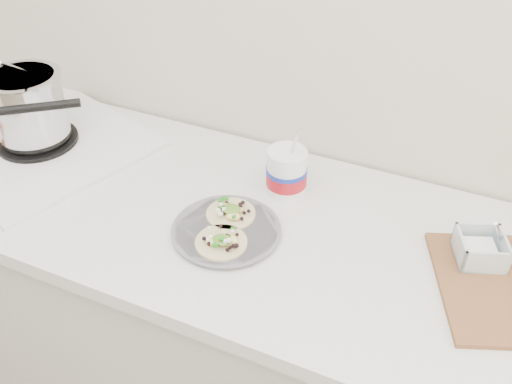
% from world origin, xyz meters
% --- Properties ---
extents(counter, '(2.44, 0.66, 0.90)m').
position_xyz_m(counter, '(0.00, 1.43, 0.45)').
color(counter, beige).
rests_on(counter, ground).
extents(stove, '(0.67, 0.64, 0.26)m').
position_xyz_m(stove, '(-0.73, 1.46, 0.99)').
color(stove, silver).
rests_on(stove, counter).
extents(taco_plate, '(0.25, 0.25, 0.04)m').
position_xyz_m(taco_plate, '(-0.08, 1.35, 0.92)').
color(taco_plate, slate).
rests_on(taco_plate, counter).
extents(tub, '(0.10, 0.10, 0.23)m').
position_xyz_m(tub, '(-0.01, 1.55, 0.97)').
color(tub, white).
rests_on(tub, counter).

